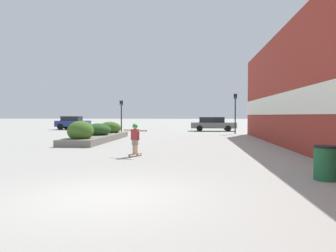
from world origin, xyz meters
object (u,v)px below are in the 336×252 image
object	(u,v)px
trash_bin	(326,163)
traffic_light_right	(235,107)
skateboarder	(135,136)
car_center_right	(213,124)
car_leftmost	(73,123)
traffic_light_left	(121,111)
skateboard	(135,154)
car_center_left	(318,124)

from	to	relation	value
trash_bin	traffic_light_right	bearing A→B (deg)	89.62
skateboarder	car_center_right	bearing A→B (deg)	106.55
car_leftmost	traffic_light_right	size ratio (longest dim) A/B	1.04
trash_bin	traffic_light_left	world-z (taller)	traffic_light_left
skateboard	car_leftmost	size ratio (longest dim) A/B	0.20
car_leftmost	car_center_left	bearing A→B (deg)	85.46
car_center_right	traffic_light_left	world-z (taller)	traffic_light_left
skateboard	traffic_light_left	bearing A→B (deg)	132.43
skateboarder	traffic_light_right	distance (m)	18.24
skateboarder	car_center_right	size ratio (longest dim) A/B	0.26
skateboard	traffic_light_right	xyz separation A→B (m)	(6.03, 17.13, 2.40)
car_center_left	traffic_light_left	xyz separation A→B (m)	(-19.74, -4.72, 1.35)
car_center_right	traffic_light_right	distance (m)	5.42
skateboarder	traffic_light_left	size ratio (longest dim) A/B	0.40
car_leftmost	traffic_light_left	xyz separation A→B (m)	(7.47, -6.88, 1.31)
car_center_left	skateboard	bearing A→B (deg)	-34.33
skateboarder	car_center_right	xyz separation A→B (m)	(4.23, 21.95, -0.08)
skateboarder	car_center_left	distance (m)	26.76
skateboarder	car_center_left	bearing A→B (deg)	83.13
traffic_light_left	trash_bin	bearing A→B (deg)	-64.24
skateboarder	car_center_right	world-z (taller)	car_center_right
trash_bin	car_center_left	xyz separation A→B (m)	(9.20, 26.56, 0.33)
trash_bin	traffic_light_right	size ratio (longest dim) A/B	0.25
car_leftmost	car_center_right	bearing A→B (deg)	81.97
traffic_light_left	car_leftmost	bearing A→B (deg)	137.38
traffic_light_right	skateboard	bearing A→B (deg)	-109.39
skateboarder	traffic_light_left	xyz separation A→B (m)	(-4.65, 17.39, 1.28)
skateboard	traffic_light_left	world-z (taller)	traffic_light_left
car_center_right	car_center_left	bearing A→B (deg)	90.78
traffic_light_left	traffic_light_right	distance (m)	10.69
car_center_right	traffic_light_right	bearing A→B (deg)	20.49
trash_bin	car_center_right	distance (m)	26.46
car_center_right	car_leftmost	bearing A→B (deg)	-98.03
car_center_left	traffic_light_left	distance (m)	20.34
skateboard	car_leftmost	world-z (taller)	car_leftmost
skateboard	traffic_light_left	xyz separation A→B (m)	(-4.65, 17.39, 2.06)
skateboard	skateboarder	xyz separation A→B (m)	(0.00, -0.00, 0.78)
trash_bin	car_leftmost	world-z (taller)	car_leftmost
skateboarder	car_leftmost	xyz separation A→B (m)	(-12.12, 24.26, -0.02)
car_center_left	traffic_light_left	world-z (taller)	traffic_light_left
skateboard	car_center_right	xyz separation A→B (m)	(4.23, 21.95, 0.71)
trash_bin	traffic_light_left	distance (m)	24.31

